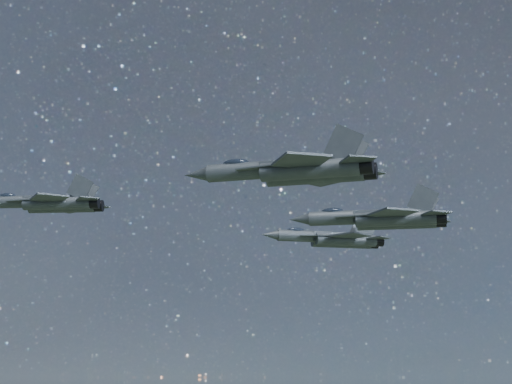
# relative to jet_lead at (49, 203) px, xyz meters

# --- Properties ---
(jet_lead) EXTENTS (15.03, 10.56, 3.80)m
(jet_lead) POSITION_rel_jet_lead_xyz_m (0.00, 0.00, 0.00)
(jet_lead) COLOR #2F363A
(jet_left) EXTENTS (14.97, 9.87, 3.83)m
(jet_left) POSITION_rel_jet_lead_xyz_m (28.90, 15.51, -2.20)
(jet_left) COLOR #2F363A
(jet_right) EXTENTS (16.51, 11.55, 4.16)m
(jet_right) POSITION_rel_jet_lead_xyz_m (28.89, -18.50, -2.08)
(jet_right) COLOR #2F363A
(jet_slot) EXTENTS (16.94, 12.08, 4.32)m
(jet_slot) POSITION_rel_jet_lead_xyz_m (34.94, 4.63, -1.94)
(jet_slot) COLOR #2F363A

